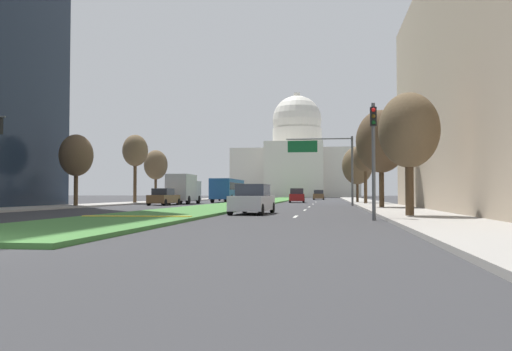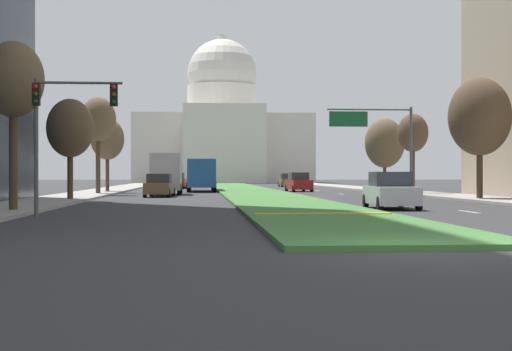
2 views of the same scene
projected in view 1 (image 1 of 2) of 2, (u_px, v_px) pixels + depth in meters
ground_plane at (270, 201)px, 77.06m from camera, size 291.30×291.30×0.00m
grass_median at (264, 201)px, 70.51m from camera, size 5.63×119.17×0.14m
median_curb_nose at (137, 216)px, 23.67m from camera, size 5.07×0.50×0.04m
lane_dashes_right at (310, 206)px, 46.37m from camera, size 0.16×44.04×0.01m
sidewalk_left at (155, 202)px, 65.79m from camera, size 4.00×119.17×0.15m
sidewalk_right at (367, 202)px, 62.12m from camera, size 4.00×119.17×0.15m
capitol_building at (297, 162)px, 142.12m from camera, size 33.23×27.46×28.78m
traffic_light_near_right at (373, 145)px, 22.97m from camera, size 0.28×0.35×5.20m
overhead_guide_sign at (327, 156)px, 48.80m from camera, size 6.27×0.20×6.50m
street_tree_right_near at (409, 131)px, 24.72m from camera, size 2.87×2.87×6.00m
street_tree_left_mid at (76, 156)px, 43.29m from camera, size 2.78×2.78×6.09m
street_tree_right_mid at (381, 142)px, 39.59m from camera, size 3.83×3.83×7.54m
street_tree_left_far at (135, 151)px, 56.92m from camera, size 2.77×2.77×7.58m
street_tree_right_far at (365, 157)px, 53.10m from camera, size 2.43×2.43×6.42m
street_tree_left_distant at (156, 165)px, 64.11m from camera, size 2.90×2.90×6.49m
street_tree_right_distant at (357, 166)px, 60.48m from camera, size 3.52×3.52×6.60m
sedan_lead_stopped at (253, 200)px, 29.94m from camera, size 2.17×4.71×1.72m
sedan_midblock at (164, 197)px, 50.83m from camera, size 2.09×4.61×1.65m
sedan_distant at (297, 196)px, 64.80m from camera, size 2.16×4.63×1.77m
sedan_far_horizon at (227, 195)px, 80.84m from camera, size 2.09×4.28×1.77m
sedan_very_far at (319, 195)px, 91.84m from camera, size 1.94×4.61×1.72m
box_truck_delivery at (184, 189)px, 56.91m from camera, size 2.40×6.40×3.20m
city_bus at (228, 189)px, 67.31m from camera, size 2.62×11.00×2.95m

